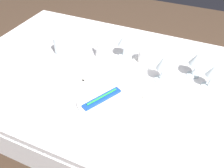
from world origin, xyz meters
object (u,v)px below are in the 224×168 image
wine_glass_centre (163,64)px  wine_glass_left (197,60)px  dinner_knife (133,108)px  drink_tumbler (60,46)px  dinner_plate (102,101)px  coffee_cup_left (145,56)px  wine_glass_right (124,41)px  wine_glass_far (213,72)px  toothbrush_package (102,98)px  napkin_folded (100,44)px  fork_outer (77,89)px  spoon_soup (141,106)px

wine_glass_centre → wine_glass_left: (0.15, 0.11, -0.00)m
dinner_knife → drink_tumbler: size_ratio=2.08×
dinner_plate → coffee_cup_left: bearing=77.6°
wine_glass_right → wine_glass_far: wine_glass_right is taller
wine_glass_right → dinner_knife: bearing=-62.4°
toothbrush_package → dinner_plate: bearing=180.0°
dinner_plate → coffee_cup_left: 0.40m
dinner_knife → wine_glass_far: (0.30, 0.30, 0.09)m
wine_glass_left → drink_tumbler: (-0.79, -0.10, -0.06)m
dinner_plate → drink_tumbler: 0.51m
wine_glass_far → drink_tumbler: 0.88m
coffee_cup_left → dinner_knife: bearing=-79.8°
dinner_plate → wine_glass_centre: size_ratio=1.58×
napkin_folded → dinner_plate: bearing=-63.0°
dinner_plate → toothbrush_package: size_ratio=1.21×
fork_outer → drink_tumbler: 0.36m
wine_glass_right → wine_glass_centre: bearing=-26.3°
toothbrush_package → napkin_folded: napkin_folded is taller
napkin_folded → fork_outer: bearing=-86.8°
wine_glass_far → napkin_folded: size_ratio=0.78×
dinner_knife → coffee_cup_left: coffee_cup_left is taller
wine_glass_left → fork_outer: bearing=-146.1°
wine_glass_far → wine_glass_left: bearing=144.0°
dinner_knife → coffee_cup_left: bearing=100.2°
toothbrush_package → wine_glass_right: wine_glass_right is taller
toothbrush_package → wine_glass_right: 0.42m
wine_glass_left → toothbrush_package: bearing=-133.6°
fork_outer → drink_tumbler: bearing=136.3°
wine_glass_centre → coffee_cup_left: bearing=138.8°
coffee_cup_left → wine_glass_far: size_ratio=0.72×
toothbrush_package → coffee_cup_left: (0.09, 0.39, 0.02)m
wine_glass_far → wine_glass_centre: bearing=-169.7°
wine_glass_left → dinner_knife: bearing=-120.6°
coffee_cup_left → wine_glass_far: 0.38m
dinner_knife → coffee_cup_left: (-0.07, 0.37, 0.05)m
dinner_knife → wine_glass_left: 0.44m
toothbrush_package → drink_tumbler: drink_tumbler is taller
toothbrush_package → wine_glass_centre: bearing=52.3°
fork_outer → wine_glass_centre: wine_glass_centre is taller
dinner_knife → spoon_soup: size_ratio=0.99×
wine_glass_far → drink_tumbler: (-0.88, -0.04, -0.05)m
wine_glass_centre → drink_tumbler: wine_glass_centre is taller
toothbrush_package → wine_glass_far: (0.46, 0.32, 0.07)m
dinner_plate → coffee_cup_left: size_ratio=2.50×
dinner_plate → wine_glass_right: (-0.05, 0.41, 0.10)m
dinner_knife → wine_glass_right: 0.45m
dinner_plate → fork_outer: (-0.16, 0.03, -0.01)m
coffee_cup_left → napkin_folded: size_ratio=0.56×
dinner_knife → dinner_plate: bearing=-171.5°
napkin_folded → spoon_soup: bearing=-39.3°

